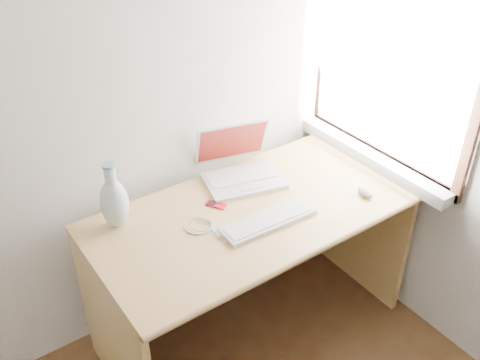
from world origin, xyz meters
TOP-DOWN VIEW (x-y plane):
  - window at (1.72, 1.30)m, footprint 0.11×0.99m
  - desk at (0.98, 1.40)m, footprint 1.44×0.72m
  - laptop at (1.07, 1.56)m, footprint 0.41×0.38m
  - external_keyboard at (0.97, 1.20)m, footprint 0.43×0.15m
  - mouse at (1.46, 1.10)m, footprint 0.08×0.10m
  - ipod at (0.86, 1.42)m, footprint 0.08×0.10m
  - cable_coil at (0.72, 1.34)m, footprint 0.15×0.15m
  - remote at (0.76, 1.28)m, footprint 0.04×0.09m
  - vase at (0.44, 1.55)m, footprint 0.12×0.12m

SIDE VIEW (x-z plane):
  - desk at x=0.98m, z-range 0.16..0.92m
  - remote at x=0.76m, z-range 0.76..0.77m
  - cable_coil at x=0.72m, z-range 0.76..0.77m
  - ipod at x=0.86m, z-range 0.76..0.77m
  - external_keyboard at x=0.97m, z-range 0.76..0.78m
  - mouse at x=1.46m, z-range 0.76..0.79m
  - laptop at x=1.07m, z-range 0.70..0.94m
  - vase at x=0.44m, z-range 0.73..1.03m
  - window at x=1.72m, z-range 0.72..1.83m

